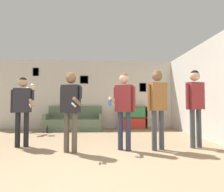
% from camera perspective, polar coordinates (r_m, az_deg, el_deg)
% --- Properties ---
extents(ground_plane, '(20.00, 20.00, 0.00)m').
position_cam_1_polar(ground_plane, '(2.57, -9.55, -25.32)').
color(ground_plane, '#937A5B').
extents(wall_back, '(8.51, 0.08, 2.70)m').
position_cam_1_polar(wall_back, '(7.04, -5.15, 0.54)').
color(wall_back, beige).
rests_on(wall_back, ground_plane).
extents(wall_right, '(0.06, 7.05, 2.70)m').
position_cam_1_polar(wall_right, '(5.47, 28.10, 1.58)').
color(wall_right, beige).
rests_on(wall_right, ground_plane).
extents(couch, '(2.09, 0.80, 0.88)m').
position_cam_1_polar(couch, '(6.73, -12.20, -8.35)').
color(couch, '#5B7056').
rests_on(couch, ground_plane).
extents(bookshelf, '(1.10, 0.30, 0.87)m').
position_cam_1_polar(bookshelf, '(6.93, 6.94, -7.02)').
color(bookshelf, brown).
rests_on(bookshelf, ground_plane).
extents(floor_lamp, '(0.41, 0.44, 1.66)m').
position_cam_1_polar(floor_lamp, '(6.54, -25.57, 0.52)').
color(floor_lamp, '#ADA89E').
rests_on(floor_lamp, ground_plane).
extents(person_player_foreground_left, '(0.54, 0.42, 1.61)m').
position_cam_1_polar(person_player_foreground_left, '(4.54, -27.21, -2.38)').
color(person_player_foreground_left, black).
rests_on(person_player_foreground_left, ground_plane).
extents(person_player_foreground_center, '(0.48, 0.55, 1.64)m').
position_cam_1_polar(person_player_foreground_center, '(3.69, -13.33, -2.26)').
color(person_player_foreground_center, brown).
rests_on(person_player_foreground_center, ground_plane).
extents(person_watcher_holding_cup, '(0.58, 0.35, 1.66)m').
position_cam_1_polar(person_watcher_holding_cup, '(3.77, 3.97, -2.13)').
color(person_watcher_holding_cup, '#2D334C').
rests_on(person_watcher_holding_cup, ground_plane).
extents(person_spectator_near_bookshelf, '(0.48, 0.29, 1.72)m').
position_cam_1_polar(person_spectator_near_bookshelf, '(3.90, 14.65, -1.39)').
color(person_spectator_near_bookshelf, '#3D4247').
rests_on(person_spectator_near_bookshelf, ground_plane).
extents(person_spectator_far_right, '(0.48, 0.29, 1.76)m').
position_cam_1_polar(person_spectator_far_right, '(4.40, 25.52, -0.98)').
color(person_spectator_far_right, '#3D4247').
rests_on(person_spectator_far_right, ground_plane).
extents(bottle_on_floor, '(0.06, 0.06, 0.26)m').
position_cam_1_polar(bottle_on_floor, '(6.35, -20.42, -10.33)').
color(bottle_on_floor, black).
rests_on(bottle_on_floor, ground_plane).
extents(drinking_cup, '(0.08, 0.08, 0.10)m').
position_cam_1_polar(drinking_cup, '(6.89, 6.10, -2.99)').
color(drinking_cup, yellow).
rests_on(drinking_cup, bookshelf).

